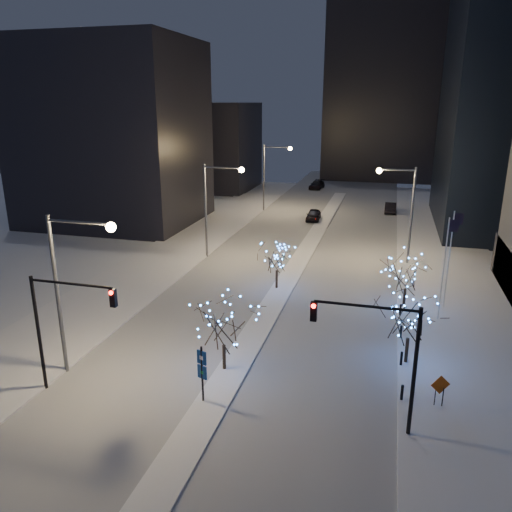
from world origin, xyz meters
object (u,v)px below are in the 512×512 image
(traffic_signal_east, at_px, (383,347))
(holiday_tree_plaza_far, at_px, (407,272))
(street_lamp_w_far, at_px, (271,169))
(traffic_signal_west, at_px, (60,317))
(holiday_tree_plaza_near, at_px, (410,317))
(holiday_tree_median_far, at_px, (277,258))
(car_mid, at_px, (391,207))
(car_far, at_px, (317,185))
(street_lamp_east, at_px, (403,202))
(construction_sign, at_px, (440,388))
(car_near, at_px, (313,215))
(holiday_tree_median_near, at_px, (223,321))
(wayfinding_sign, at_px, (202,369))
(street_lamp_w_near, at_px, (71,275))
(street_lamp_w_mid, at_px, (215,198))

(traffic_signal_east, distance_m, holiday_tree_plaza_far, 17.28)
(street_lamp_w_far, relative_size, holiday_tree_plaza_far, 2.13)
(traffic_signal_west, height_order, holiday_tree_plaza_near, traffic_signal_west)
(street_lamp_w_far, bearing_deg, holiday_tree_median_far, -75.50)
(car_mid, bearing_deg, car_far, -52.36)
(street_lamp_east, bearing_deg, street_lamp_w_far, 130.85)
(construction_sign, bearing_deg, holiday_tree_median_far, 105.53)
(holiday_tree_median_far, bearing_deg, street_lamp_east, 45.11)
(street_lamp_east, bearing_deg, traffic_signal_east, -92.26)
(traffic_signal_west, height_order, holiday_tree_median_far, traffic_signal_west)
(car_near, height_order, holiday_tree_median_near, holiday_tree_median_near)
(car_mid, bearing_deg, street_lamp_east, 92.94)
(car_near, xyz_separation_m, holiday_tree_plaza_near, (12.00, -38.78, 2.48))
(car_near, bearing_deg, holiday_tree_plaza_near, -75.12)
(wayfinding_sign, height_order, construction_sign, wayfinding_sign)
(car_mid, xyz_separation_m, wayfinding_sign, (-9.52, -54.73, 1.36))
(traffic_signal_east, relative_size, holiday_tree_plaza_far, 1.49)
(car_mid, height_order, holiday_tree_median_near, holiday_tree_median_near)
(car_near, height_order, car_far, car_near)
(street_lamp_w_near, bearing_deg, holiday_tree_median_near, 17.44)
(street_lamp_w_mid, relative_size, wayfinding_sign, 2.87)
(street_lamp_w_far, relative_size, car_mid, 2.10)
(street_lamp_east, xyz_separation_m, holiday_tree_plaza_near, (0.42, -21.49, -3.18))
(street_lamp_east, distance_m, car_mid, 26.37)
(street_lamp_w_far, xyz_separation_m, traffic_signal_west, (0.50, -52.00, -1.74))
(traffic_signal_west, relative_size, car_mid, 1.47)
(construction_sign, bearing_deg, traffic_signal_west, 167.05)
(street_lamp_w_near, distance_m, holiday_tree_plaza_near, 20.75)
(car_far, distance_m, holiday_tree_plaza_near, 67.60)
(street_lamp_w_far, bearing_deg, wayfinding_sign, -80.63)
(holiday_tree_median_near, bearing_deg, street_lamp_east, 67.34)
(construction_sign, bearing_deg, street_lamp_w_mid, 108.66)
(street_lamp_east, height_order, construction_sign, street_lamp_east)
(car_far, bearing_deg, traffic_signal_west, -86.86)
(street_lamp_w_near, distance_m, street_lamp_east, 33.85)
(holiday_tree_median_far, xyz_separation_m, holiday_tree_plaza_far, (11.00, -1.26, 0.07))
(traffic_signal_east, relative_size, car_far, 1.30)
(street_lamp_w_mid, distance_m, street_lamp_w_far, 25.00)
(street_lamp_w_mid, height_order, car_near, street_lamp_w_mid)
(traffic_signal_east, distance_m, holiday_tree_plaza_near, 7.82)
(street_lamp_w_mid, distance_m, car_near, 22.35)
(street_lamp_w_mid, bearing_deg, traffic_signal_west, -88.94)
(holiday_tree_plaza_far, relative_size, construction_sign, 2.53)
(holiday_tree_median_far, relative_size, wayfinding_sign, 1.22)
(holiday_tree_median_near, bearing_deg, traffic_signal_east, -21.17)
(car_far, bearing_deg, street_lamp_w_far, -94.22)
(street_lamp_w_far, xyz_separation_m, holiday_tree_median_far, (8.44, -32.62, -3.52))
(traffic_signal_west, bearing_deg, street_lamp_east, 58.31)
(car_near, bearing_deg, street_lamp_w_mid, -112.45)
(holiday_tree_median_near, relative_size, holiday_tree_median_far, 1.29)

